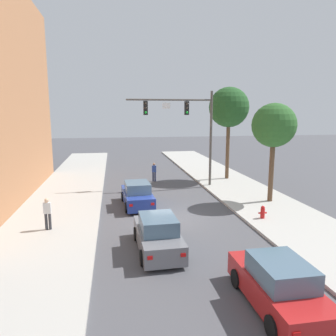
% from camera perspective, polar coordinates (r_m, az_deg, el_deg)
% --- Properties ---
extents(ground_plane, '(120.00, 120.00, 0.00)m').
position_cam_1_polar(ground_plane, '(18.64, 0.40, -8.97)').
color(ground_plane, '#4C4C51').
extents(sidewalk_left, '(5.00, 60.00, 0.15)m').
position_cam_1_polar(sidewalk_left, '(18.67, -19.92, -9.31)').
color(sidewalk_left, '#B2AFA8').
rests_on(sidewalk_left, ground).
extents(sidewalk_right, '(5.00, 60.00, 0.15)m').
position_cam_1_polar(sidewalk_right, '(20.72, 18.55, -7.33)').
color(sidewalk_right, '#B2AFA8').
rests_on(sidewalk_right, ground).
extents(traffic_signal_mast, '(6.77, 0.38, 7.50)m').
position_cam_1_polar(traffic_signal_mast, '(25.39, 3.50, 8.37)').
color(traffic_signal_mast, '#514C47').
rests_on(traffic_signal_mast, sidewalk_right).
extents(car_lead_blue, '(2.01, 4.32, 1.60)m').
position_cam_1_polar(car_lead_blue, '(20.94, -5.47, -4.82)').
color(car_lead_blue, navy).
rests_on(car_lead_blue, ground).
extents(car_following_grey, '(1.92, 4.28, 1.60)m').
position_cam_1_polar(car_following_grey, '(14.37, -1.84, -11.79)').
color(car_following_grey, slate).
rests_on(car_following_grey, ground).
extents(car_third_red, '(1.84, 4.24, 1.60)m').
position_cam_1_polar(car_third_red, '(11.13, 18.98, -19.18)').
color(car_third_red, '#B21E1E').
rests_on(car_third_red, ground).
extents(pedestrian_sidewalk_left_walker, '(0.36, 0.22, 1.64)m').
position_cam_1_polar(pedestrian_sidewalk_left_walker, '(17.39, -20.61, -7.35)').
color(pedestrian_sidewalk_left_walker, '#333338').
rests_on(pedestrian_sidewalk_left_walker, sidewalk_left).
extents(pedestrian_crossing_road, '(0.36, 0.22, 1.64)m').
position_cam_1_polar(pedestrian_crossing_road, '(28.14, -2.49, -0.57)').
color(pedestrian_crossing_road, '#232847').
rests_on(pedestrian_crossing_road, ground).
extents(fire_hydrant, '(0.48, 0.24, 0.72)m').
position_cam_1_polar(fire_hydrant, '(18.91, 16.45, -7.50)').
color(fire_hydrant, red).
rests_on(fire_hydrant, sidewalk_right).
extents(street_tree_nearest, '(2.85, 2.85, 6.47)m').
position_cam_1_polar(street_tree_nearest, '(21.95, 18.28, 7.09)').
color(street_tree_nearest, brown).
rests_on(street_tree_nearest, sidewalk_right).
extents(street_tree_second, '(3.46, 3.46, 8.02)m').
position_cam_1_polar(street_tree_second, '(28.79, 10.77, 10.47)').
color(street_tree_second, brown).
rests_on(street_tree_second, sidewalk_right).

